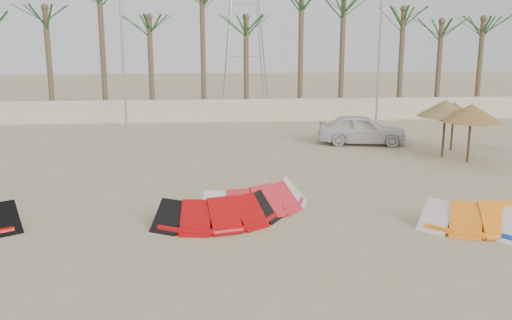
{
  "coord_description": "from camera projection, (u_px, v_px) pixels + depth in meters",
  "views": [
    {
      "loc": [
        -1.42,
        -11.41,
        5.32
      ],
      "look_at": [
        0.0,
        6.0,
        1.3
      ],
      "focal_mm": 40.0,
      "sensor_mm": 36.0,
      "label": 1
    }
  ],
  "objects": [
    {
      "name": "ground",
      "position": [
        278.0,
        280.0,
        12.39
      ],
      "size": [
        120.0,
        120.0,
        0.0
      ],
      "primitive_type": "plane",
      "color": "tan",
      "rests_on": "ground"
    },
    {
      "name": "boundary_wall",
      "position": [
        234.0,
        110.0,
        33.62
      ],
      "size": [
        60.0,
        0.3,
        1.3
      ],
      "primitive_type": "cube",
      "color": "beige",
      "rests_on": "ground"
    },
    {
      "name": "palm_line",
      "position": [
        243.0,
        10.0,
        33.83
      ],
      "size": [
        52.0,
        4.0,
        7.7
      ],
      "color": "brown",
      "rests_on": "ground"
    },
    {
      "name": "lamp_b",
      "position": [
        122.0,
        20.0,
        30.05
      ],
      "size": [
        1.25,
        0.14,
        11.0
      ],
      "color": "#A5A8AD",
      "rests_on": "ground"
    },
    {
      "name": "lamp_c",
      "position": [
        381.0,
        21.0,
        31.16
      ],
      "size": [
        1.25,
        0.14,
        11.0
      ],
      "color": "#A5A8AD",
      "rests_on": "ground"
    },
    {
      "name": "pylon",
      "position": [
        245.0,
        107.0,
        39.67
      ],
      "size": [
        3.0,
        3.0,
        14.0
      ],
      "primitive_type": null,
      "color": "#A5A8AD",
      "rests_on": "ground"
    },
    {
      "name": "kite_red_mid",
      "position": [
        219.0,
        206.0,
        16.13
      ],
      "size": [
        3.82,
        2.28,
        0.9
      ],
      "color": "#A90809",
      "rests_on": "ground"
    },
    {
      "name": "kite_red_right",
      "position": [
        255.0,
        195.0,
        17.26
      ],
      "size": [
        4.0,
        2.89,
        0.9
      ],
      "color": "red",
      "rests_on": "ground"
    },
    {
      "name": "kite_orange",
      "position": [
        482.0,
        210.0,
        15.78
      ],
      "size": [
        3.59,
        1.62,
        0.9
      ],
      "color": "orange",
      "rests_on": "ground"
    },
    {
      "name": "parasol_left",
      "position": [
        446.0,
        108.0,
        23.89
      ],
      "size": [
        2.36,
        2.36,
        2.45
      ],
      "color": "#4C331E",
      "rests_on": "ground"
    },
    {
      "name": "parasol_mid",
      "position": [
        471.0,
        113.0,
        22.86
      ],
      "size": [
        2.46,
        2.46,
        2.4
      ],
      "color": "#4C331E",
      "rests_on": "ground"
    },
    {
      "name": "parasol_right",
      "position": [
        454.0,
        110.0,
        25.28
      ],
      "size": [
        2.01,
        2.01,
        2.16
      ],
      "color": "#4C331E",
      "rests_on": "ground"
    },
    {
      "name": "car",
      "position": [
        362.0,
        129.0,
        26.92
      ],
      "size": [
        4.34,
        2.33,
        1.4
      ],
      "primitive_type": "imported",
      "rotation": [
        0.0,
        0.0,
        1.4
      ],
      "color": "silver",
      "rests_on": "ground"
    }
  ]
}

